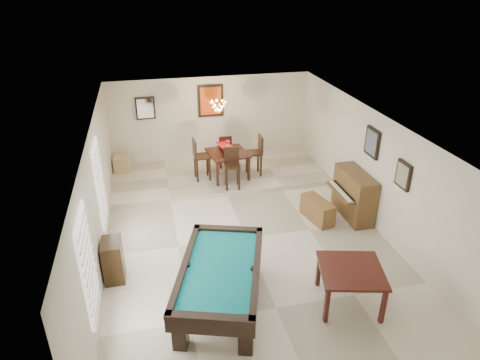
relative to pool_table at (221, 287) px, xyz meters
name	(u,v)px	position (x,y,z in m)	size (l,w,h in m)	color
ground_plane	(246,238)	(0.93, 1.96, -0.42)	(6.00, 9.00, 0.02)	beige
wall_back	(211,120)	(0.93, 6.46, 0.89)	(6.00, 0.04, 2.60)	silver
wall_front	(337,356)	(0.93, -2.54, 0.89)	(6.00, 0.04, 2.60)	silver
wall_left	(97,201)	(-2.07, 1.96, 0.89)	(0.04, 9.00, 2.60)	silver
wall_right	(377,172)	(3.93, 1.96, 0.89)	(0.04, 9.00, 2.60)	silver
ceiling	(247,127)	(0.93, 1.96, 2.19)	(6.00, 9.00, 0.04)	white
dining_step	(219,174)	(0.93, 5.21, -0.35)	(6.00, 2.50, 0.12)	beige
window_left_front	(88,265)	(-2.04, -0.24, 0.99)	(0.06, 1.00, 1.70)	white
window_left_rear	(100,183)	(-2.04, 2.56, 0.99)	(0.06, 1.00, 1.70)	white
pool_table	(221,287)	(0.00, 0.00, 0.00)	(1.33, 2.46, 0.82)	black
square_table	(349,286)	(2.21, -0.45, -0.04)	(1.07, 1.07, 0.74)	#35120D
upright_piano	(349,195)	(3.53, 2.35, 0.15)	(0.76, 1.35, 1.13)	brown
piano_bench	(317,210)	(2.76, 2.34, -0.15)	(0.37, 0.94, 0.52)	brown
apothecary_chest	(113,260)	(-1.85, 1.19, 0.00)	(0.37, 0.55, 0.83)	black
dining_table	(228,162)	(1.12, 4.91, 0.14)	(1.03, 1.03, 0.85)	black
flower_vase	(228,144)	(1.12, 4.91, 0.68)	(0.14, 0.14, 0.24)	red
dining_chair_south	(232,169)	(1.10, 4.21, 0.25)	(0.40, 0.40, 1.09)	black
dining_chair_north	(224,150)	(1.17, 5.63, 0.20)	(0.37, 0.37, 0.99)	black
dining_chair_west	(202,159)	(0.41, 4.93, 0.29)	(0.43, 0.43, 1.16)	black
dining_chair_east	(254,156)	(1.86, 4.88, 0.28)	(0.42, 0.42, 1.15)	black
corner_bench	(122,163)	(-1.79, 5.99, -0.07)	(0.39, 0.49, 0.44)	tan
chandelier	(218,102)	(0.93, 5.16, 1.79)	(0.44, 0.44, 0.60)	#FFE5B2
back_painting	(211,101)	(0.93, 6.42, 1.49)	(0.75, 0.06, 0.95)	#D84C14
back_mirror	(145,108)	(-0.97, 6.42, 1.39)	(0.55, 0.06, 0.65)	white
right_picture_upper	(372,143)	(3.89, 2.26, 1.49)	(0.06, 0.55, 0.65)	slate
right_picture_lower	(403,175)	(3.89, 0.96, 1.29)	(0.06, 0.45, 0.55)	gray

